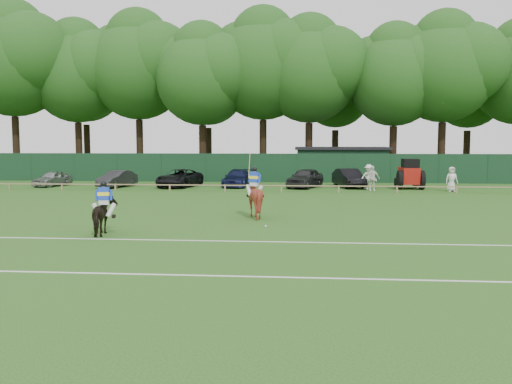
# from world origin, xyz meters

# --- Properties ---
(ground) EXTENTS (160.00, 160.00, 0.00)m
(ground) POSITION_xyz_m (0.00, 0.00, 0.00)
(ground) COLOR #1E4C14
(ground) RESTS_ON ground
(horse_dark) EXTENTS (1.13, 1.87, 1.48)m
(horse_dark) POSITION_xyz_m (-5.03, -0.10, 0.74)
(horse_dark) COLOR black
(horse_dark) RESTS_ON ground
(horse_chestnut) EXTENTS (2.08, 2.17, 1.86)m
(horse_chestnut) POSITION_xyz_m (0.24, 5.12, 0.93)
(horse_chestnut) COLOR maroon
(horse_chestnut) RESTS_ON ground
(sedan_silver) EXTENTS (2.27, 3.87, 1.24)m
(sedan_silver) POSITION_xyz_m (-17.27, 21.29, 0.62)
(sedan_silver) COLOR #939697
(sedan_silver) RESTS_ON ground
(sedan_grey) EXTENTS (2.27, 4.13, 1.29)m
(sedan_grey) POSITION_xyz_m (-11.88, 20.92, 0.65)
(sedan_grey) COLOR #292A2C
(sedan_grey) RESTS_ON ground
(suv_black) EXTENTS (3.24, 5.33, 1.38)m
(suv_black) POSITION_xyz_m (-7.09, 21.53, 0.69)
(suv_black) COLOR black
(suv_black) RESTS_ON ground
(sedan_navy) EXTENTS (2.16, 4.66, 1.32)m
(sedan_navy) POSITION_xyz_m (-2.62, 22.18, 0.66)
(sedan_navy) COLOR #13183D
(sedan_navy) RESTS_ON ground
(hatch_grey) EXTENTS (3.25, 4.75, 1.50)m
(hatch_grey) POSITION_xyz_m (2.67, 21.69, 0.75)
(hatch_grey) COLOR #2A2A2C
(hatch_grey) RESTS_ON ground
(estate_black) EXTENTS (2.48, 4.60, 1.44)m
(estate_black) POSITION_xyz_m (6.06, 22.27, 0.72)
(estate_black) COLOR black
(estate_black) RESTS_ON ground
(spectator_left) EXTENTS (1.29, 0.87, 1.86)m
(spectator_left) POSITION_xyz_m (7.35, 20.50, 0.93)
(spectator_left) COLOR silver
(spectator_left) RESTS_ON ground
(spectator_mid) EXTENTS (1.10, 0.51, 1.83)m
(spectator_mid) POSITION_xyz_m (7.43, 19.22, 0.91)
(spectator_mid) COLOR silver
(spectator_mid) RESTS_ON ground
(spectator_right) EXTENTS (0.93, 0.66, 1.77)m
(spectator_right) POSITION_xyz_m (13.01, 19.35, 0.88)
(spectator_right) COLOR silver
(spectator_right) RESTS_ON ground
(rider_dark) EXTENTS (0.93, 0.46, 1.41)m
(rider_dark) POSITION_xyz_m (-5.03, -0.11, 1.43)
(rider_dark) COLOR silver
(rider_dark) RESTS_ON ground
(rider_chestnut) EXTENTS (0.90, 0.78, 2.05)m
(rider_chestnut) POSITION_xyz_m (0.23, 5.11, 1.74)
(rider_chestnut) COLOR silver
(rider_chestnut) RESTS_ON ground
(polo_ball) EXTENTS (0.09, 0.09, 0.09)m
(polo_ball) POSITION_xyz_m (0.97, 2.27, 0.04)
(polo_ball) COLOR silver
(polo_ball) RESTS_ON ground
(pitch_lines) EXTENTS (60.00, 5.10, 0.01)m
(pitch_lines) POSITION_xyz_m (0.00, -3.50, 0.01)
(pitch_lines) COLOR silver
(pitch_lines) RESTS_ON ground
(pitch_rail) EXTENTS (62.10, 0.10, 0.50)m
(pitch_rail) POSITION_xyz_m (0.00, 18.00, 0.45)
(pitch_rail) COLOR #997F5B
(pitch_rail) RESTS_ON ground
(perimeter_fence) EXTENTS (92.08, 0.08, 2.50)m
(perimeter_fence) POSITION_xyz_m (0.00, 27.00, 1.25)
(perimeter_fence) COLOR #14351E
(perimeter_fence) RESTS_ON ground
(utility_shed) EXTENTS (8.40, 4.40, 3.04)m
(utility_shed) POSITION_xyz_m (6.00, 30.00, 1.54)
(utility_shed) COLOR #14331E
(utility_shed) RESTS_ON ground
(tree_row) EXTENTS (96.00, 12.00, 21.00)m
(tree_row) POSITION_xyz_m (2.00, 35.00, 0.00)
(tree_row) COLOR #26561C
(tree_row) RESTS_ON ground
(tractor) EXTENTS (1.91, 2.72, 2.26)m
(tractor) POSITION_xyz_m (10.45, 21.35, 1.07)
(tractor) COLOR #A2160E
(tractor) RESTS_ON ground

